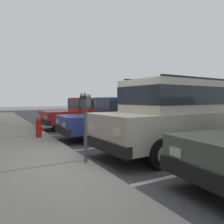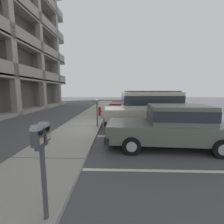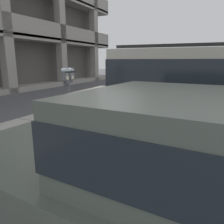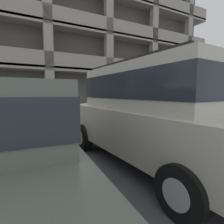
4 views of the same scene
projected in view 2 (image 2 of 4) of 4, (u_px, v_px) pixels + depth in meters
ground_plane at (104, 129)px, 8.25m from camera, size 80.00×80.00×0.10m
sidewalk at (81, 127)px, 8.28m from camera, size 40.00×2.20×0.12m
parking_stall_lines at (128, 123)px, 9.65m from camera, size 11.81×4.80×0.01m
silver_suv at (149, 109)px, 7.99m from camera, size 2.21×4.88×2.03m
red_sedan at (172, 125)px, 5.38m from camera, size 2.02×4.57×1.54m
dark_hatchback at (139, 108)px, 10.73m from camera, size 2.02×4.57×1.54m
blue_coupe at (134, 104)px, 14.04m from camera, size 2.01×4.57×1.54m
parking_meter_near at (97, 106)px, 7.91m from camera, size 0.35×0.12×1.50m
parking_meter_far at (42, 149)px, 2.13m from camera, size 0.35×0.12×1.48m
fire_hydrant at (100, 111)px, 11.69m from camera, size 0.30×0.30×0.70m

